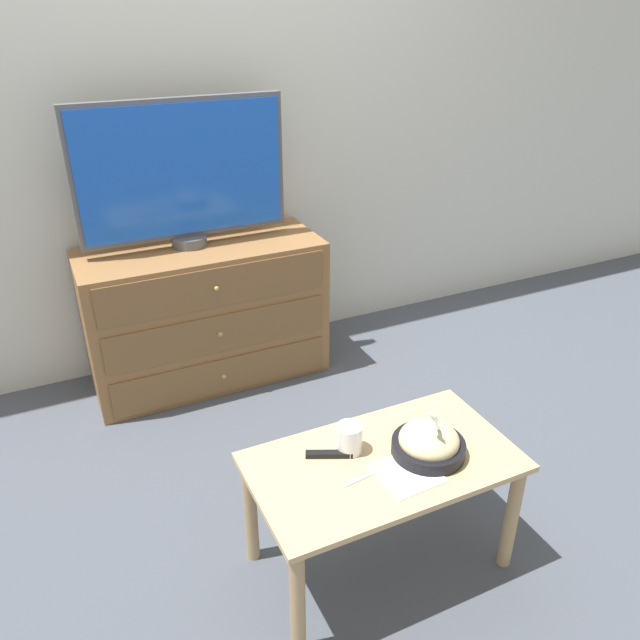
{
  "coord_description": "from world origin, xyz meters",
  "views": [
    {
      "loc": [
        -0.72,
        -2.88,
        1.69
      ],
      "look_at": [
        0.06,
        -1.23,
        0.74
      ],
      "focal_mm": 35.0,
      "sensor_mm": 36.0,
      "label": 1
    }
  ],
  "objects": [
    {
      "name": "wall_back",
      "position": [
        0.0,
        0.03,
        1.3
      ],
      "size": [
        12.0,
        0.05,
        2.6
      ],
      "color": "silver",
      "rests_on": "ground_plane"
    },
    {
      "name": "takeout_bowl",
      "position": [
        0.24,
        -1.65,
        0.47
      ],
      "size": [
        0.23,
        0.23,
        0.19
      ],
      "color": "black",
      "rests_on": "coffee_table"
    },
    {
      "name": "napkin",
      "position": [
        0.13,
        -1.7,
        0.43
      ],
      "size": [
        0.18,
        0.18,
        0.0
      ],
      "color": "white",
      "rests_on": "coffee_table"
    },
    {
      "name": "knife",
      "position": [
        0.02,
        -1.66,
        0.43
      ],
      "size": [
        0.16,
        0.03,
        0.01
      ],
      "color": "white",
      "rests_on": "coffee_table"
    },
    {
      "name": "coffee_table",
      "position": [
        0.1,
        -1.61,
        0.36
      ],
      "size": [
        0.82,
        0.46,
        0.43
      ],
      "color": "tan",
      "rests_on": "ground_plane"
    },
    {
      "name": "drink_cup",
      "position": [
        0.02,
        -1.53,
        0.47
      ],
      "size": [
        0.08,
        0.08,
        0.09
      ],
      "color": "#9E6638",
      "rests_on": "coffee_table"
    },
    {
      "name": "remote_control",
      "position": [
        -0.05,
        -1.53,
        0.44
      ],
      "size": [
        0.14,
        0.08,
        0.02
      ],
      "color": "black",
      "rests_on": "coffee_table"
    },
    {
      "name": "dresser",
      "position": [
        -0.08,
        -0.25,
        0.34
      ],
      "size": [
        1.1,
        0.46,
        0.68
      ],
      "color": "olive",
      "rests_on": "ground_plane"
    },
    {
      "name": "tv",
      "position": [
        -0.11,
        -0.21,
        1.01
      ],
      "size": [
        0.92,
        0.16,
        0.64
      ],
      "color": "#515156",
      "rests_on": "dresser"
    },
    {
      "name": "ground_plane",
      "position": [
        0.0,
        0.0,
        0.0
      ],
      "size": [
        12.0,
        12.0,
        0.0
      ],
      "primitive_type": "plane",
      "color": "#474C56"
    }
  ]
}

